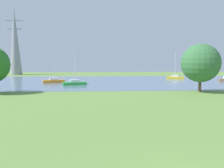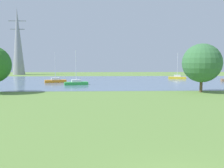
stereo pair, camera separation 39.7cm
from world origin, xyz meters
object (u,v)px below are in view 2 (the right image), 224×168
Objects in this scene: sailboat_orange at (56,81)px; sailboat_green at (76,83)px; electricity_pylon at (18,41)px; tree_west_near at (202,63)px; sailboat_yellow at (177,77)px.

sailboat_green is (5.38, -5.86, 0.00)m from sailboat_orange.
tree_west_near is at bearing -48.68° from electricity_pylon.
electricity_pylon is (-25.76, 40.41, 11.88)m from sailboat_green.
sailboat_green is (-26.26, -16.09, -0.00)m from sailboat_yellow.
electricity_pylon is at bearing 131.32° from tree_west_near.
sailboat_orange is at bearing -59.46° from electricity_pylon.
electricity_pylon is at bearing 154.95° from sailboat_yellow.
sailboat_green is 0.94× the size of tree_west_near.
electricity_pylon reaches higher than sailboat_green.
tree_west_near is 0.31× the size of electricity_pylon.
sailboat_orange is 41.84m from electricity_pylon.
sailboat_orange is 7.95m from sailboat_green.
sailboat_orange is at bearing 132.55° from sailboat_green.
sailboat_orange is 0.91× the size of tree_west_near.
sailboat_orange is 0.97× the size of sailboat_green.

